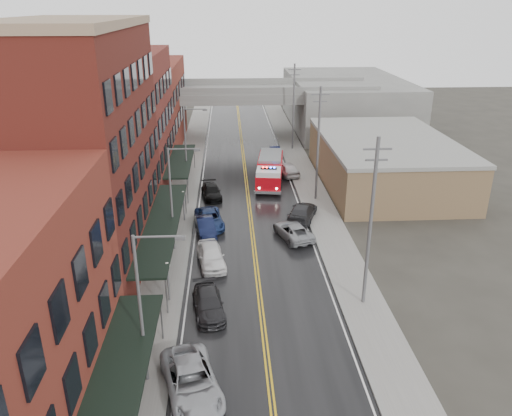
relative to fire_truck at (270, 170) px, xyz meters
name	(u,v)px	position (x,y,z in m)	size (l,w,h in m)	color
road	(251,220)	(-2.70, -10.30, -1.72)	(11.00, 160.00, 0.02)	black
sidewalk_left	(175,221)	(-10.00, -10.30, -1.66)	(3.00, 160.00, 0.15)	slate
sidewalk_right	(325,218)	(4.60, -10.30, -1.66)	(3.00, 160.00, 0.15)	slate
curb_left	(192,221)	(-8.35, -10.30, -1.66)	(0.30, 160.00, 0.15)	gray
curb_right	(308,218)	(2.95, -10.30, -1.66)	(0.30, 160.00, 0.15)	gray
brick_building_b	(80,153)	(-16.00, -17.30, 7.27)	(9.00, 20.00, 18.00)	#4E1B14
brick_building_c	(125,122)	(-16.00, 0.20, 5.77)	(9.00, 15.00, 15.00)	maroon
brick_building_far	(149,105)	(-16.00, 17.70, 4.27)	(9.00, 20.00, 12.00)	maroon
tan_building	(385,162)	(13.30, -0.30, 0.77)	(14.00, 22.00, 5.00)	brown
right_far_block	(345,102)	(15.30, 29.70, 2.27)	(18.00, 30.00, 8.00)	slate
awning_0	(115,391)	(-10.19, -36.30, 1.25)	(2.60, 16.00, 3.09)	black
awning_1	(163,223)	(-10.20, -17.30, 1.26)	(2.60, 18.00, 3.09)	black
awning_2	(181,160)	(-10.19, 0.20, 1.25)	(2.60, 13.00, 3.09)	black
globe_lamp_1	(168,273)	(-9.10, -24.30, 0.58)	(0.44, 0.44, 3.12)	#59595B
globe_lamp_2	(183,199)	(-9.10, -10.30, 0.58)	(0.44, 0.44, 3.12)	#59595B
street_lamp_0	(144,302)	(-9.25, -32.30, 3.45)	(2.64, 0.22, 9.00)	#59595B
street_lamp_1	(174,193)	(-9.25, -16.30, 3.45)	(2.64, 0.22, 9.00)	#59595B
street_lamp_2	(188,143)	(-9.25, -0.30, 3.45)	(2.64, 0.22, 9.00)	#59595B
utility_pole_0	(371,221)	(4.50, -25.30, 4.57)	(1.80, 0.24, 12.00)	#59595B
utility_pole_1	(318,143)	(4.50, -5.30, 4.57)	(1.80, 0.24, 12.00)	#59595B
utility_pole_2	(294,106)	(4.50, 14.70, 4.57)	(1.80, 0.24, 12.00)	#59595B
overpass	(241,100)	(-2.70, 21.70, 4.25)	(40.00, 10.00, 7.50)	slate
fire_truck	(270,170)	(0.00, 0.00, 0.00)	(4.41, 9.05, 3.20)	#B90812
parked_car_left_2	(192,381)	(-6.96, -33.39, -0.92)	(2.70, 5.86, 1.63)	#A3A5AA
parked_car_left_3	(208,304)	(-6.30, -25.81, -1.03)	(1.96, 4.82, 1.40)	black
parked_car_left_4	(211,256)	(-6.30, -19.10, -0.89)	(1.98, 4.93, 1.68)	white
parked_car_left_5	(205,226)	(-6.97, -13.10, -1.01)	(1.52, 4.37, 1.44)	black
parked_car_left_6	(209,219)	(-6.67, -11.50, -1.01)	(2.40, 5.21, 1.45)	navy
parked_car_left_7	(211,192)	(-6.67, -3.99, -1.06)	(1.89, 4.65, 1.35)	black
parked_car_right_0	(293,231)	(0.90, -14.47, -1.03)	(2.34, 5.07, 1.41)	gray
parked_car_right_1	(302,212)	(2.30, -10.50, -0.93)	(2.25, 5.53, 1.60)	#29292C
parked_car_right_2	(286,169)	(2.30, 3.11, -0.90)	(1.97, 4.91, 1.67)	silver
parked_car_right_3	(275,150)	(1.67, 11.90, -1.06)	(1.43, 4.10, 1.35)	black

